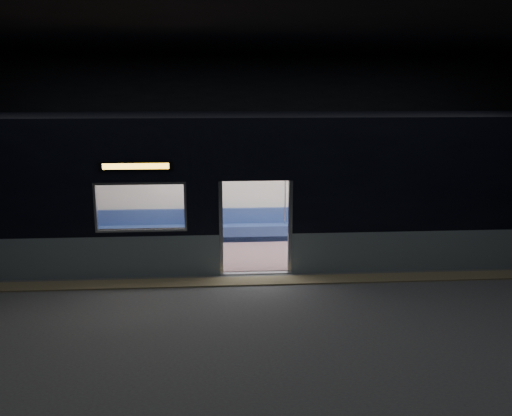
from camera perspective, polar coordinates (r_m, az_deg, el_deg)
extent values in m
cube|color=#47494C|center=(10.86, 0.37, -8.79)|extent=(24.00, 14.00, 0.01)
cube|color=black|center=(10.17, 0.41, 18.38)|extent=(24.00, 14.00, 0.04)
cube|color=black|center=(17.15, -1.44, 7.69)|extent=(24.00, 0.04, 5.00)
cube|color=black|center=(3.52, 9.42, -11.89)|extent=(24.00, 0.04, 5.00)
cube|color=#8C7F59|center=(11.37, 0.15, -7.69)|extent=(22.80, 0.50, 0.03)
cube|color=gray|center=(12.37, -23.15, -4.92)|extent=(8.30, 0.12, 0.90)
cube|color=gray|center=(12.97, 21.93, -4.03)|extent=(8.30, 0.12, 0.90)
cube|color=black|center=(12.02, -23.80, 2.39)|extent=(8.30, 0.12, 2.30)
cube|color=black|center=(12.63, 22.52, 2.95)|extent=(8.30, 0.12, 2.30)
cube|color=black|center=(11.25, -0.03, 5.80)|extent=(1.40, 0.12, 1.15)
cube|color=#B7BABC|center=(11.52, -3.71, -2.17)|extent=(0.08, 0.14, 2.05)
cube|color=#B7BABC|center=(11.62, 3.61, -2.04)|extent=(0.08, 0.14, 2.05)
cube|color=black|center=(11.30, -12.53, 4.33)|extent=(1.50, 0.04, 0.18)
cube|color=yellow|center=(11.29, -12.54, 4.32)|extent=(1.34, 0.03, 0.12)
cube|color=silver|center=(14.24, -0.85, 3.06)|extent=(18.00, 0.12, 3.20)
cube|color=black|center=(12.63, -0.50, 9.49)|extent=(18.00, 3.00, 0.15)
cube|color=gray|center=(13.21, -0.47, -4.75)|extent=(17.76, 2.76, 0.04)
cube|color=silver|center=(12.71, -0.49, 5.33)|extent=(17.76, 2.76, 0.10)
cube|color=navy|center=(14.22, -0.76, -2.55)|extent=(11.00, 0.48, 0.41)
cube|color=navy|center=(14.30, -0.81, -0.79)|extent=(11.00, 0.10, 0.40)
cube|color=#7C5A64|center=(12.34, -15.70, -5.40)|extent=(4.40, 0.48, 0.41)
cube|color=#7C5A64|center=(12.75, 14.87, -4.77)|extent=(4.40, 0.48, 0.41)
cylinder|color=silver|center=(11.79, -4.75, -1.12)|extent=(0.04, 0.04, 2.26)
cylinder|color=silver|center=(14.00, -4.66, 1.06)|extent=(0.04, 0.04, 2.26)
cylinder|color=silver|center=(11.92, 4.43, -0.97)|extent=(0.04, 0.04, 2.26)
cylinder|color=silver|center=(14.10, 3.09, 1.17)|extent=(0.04, 0.04, 2.26)
cylinder|color=silver|center=(13.83, -0.77, 4.24)|extent=(11.00, 0.03, 0.03)
cube|color=black|center=(13.93, -6.19, -1.75)|extent=(0.16, 0.44, 0.15)
cube|color=black|center=(13.92, -5.38, -1.74)|extent=(0.16, 0.44, 0.15)
cylinder|color=black|center=(13.80, -6.19, -3.05)|extent=(0.10, 0.10, 0.43)
cylinder|color=black|center=(13.80, -5.37, -3.03)|extent=(0.10, 0.10, 0.43)
cube|color=#CF5A9B|center=(14.10, -5.77, -1.49)|extent=(0.38, 0.21, 0.19)
cylinder|color=#CF5A9B|center=(14.05, -5.79, -0.16)|extent=(0.39, 0.39, 0.49)
sphere|color=tan|center=(13.96, -5.82, 1.21)|extent=(0.20, 0.20, 0.20)
sphere|color=black|center=(13.99, -5.82, 1.40)|extent=(0.21, 0.21, 0.21)
cube|color=black|center=(13.83, -5.89, -1.25)|extent=(0.27, 0.24, 0.14)
cube|color=white|center=(14.61, 10.19, 2.48)|extent=(0.90, 0.03, 0.59)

